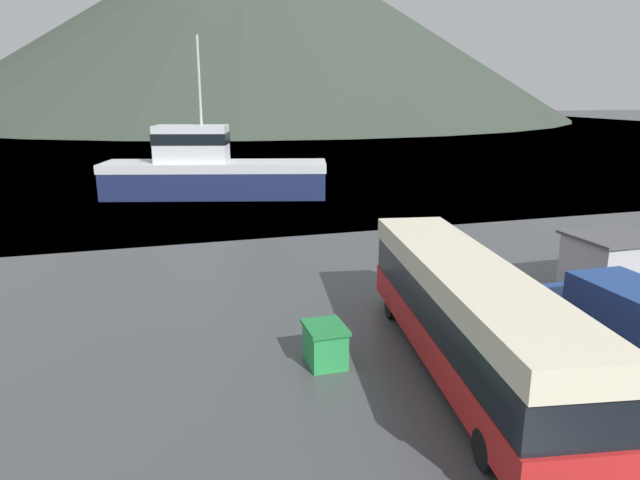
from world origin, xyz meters
TOP-DOWN VIEW (x-y plane):
  - water_surface at (0.00, 145.33)m, footprint 240.00×240.00m
  - hill_backdrop at (23.23, 183.42)m, footprint 192.43×192.43m
  - tour_bus at (-1.30, 8.31)m, footprint 4.44×12.52m
  - delivery_van at (3.47, 7.46)m, footprint 2.16×5.52m
  - fishing_boat at (-5.25, 39.29)m, footprint 17.51×8.36m
  - storage_bin at (-4.99, 9.92)m, footprint 1.17×1.44m
  - dock_kiosk at (8.19, 12.85)m, footprint 3.44×2.97m

SIDE VIEW (x-z plane):
  - water_surface at x=0.00m, z-range 0.00..0.00m
  - storage_bin at x=-4.99m, z-range 0.01..1.25m
  - dock_kiosk at x=8.19m, z-range 0.01..2.37m
  - delivery_van at x=3.47m, z-range 0.06..2.65m
  - tour_bus at x=-1.30m, z-range 0.21..3.50m
  - fishing_boat at x=-5.25m, z-range -3.90..8.05m
  - hill_backdrop at x=23.23m, z-range 0.00..59.27m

